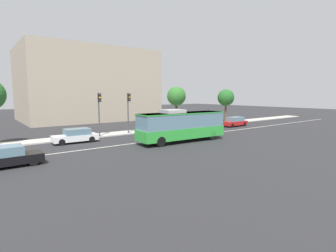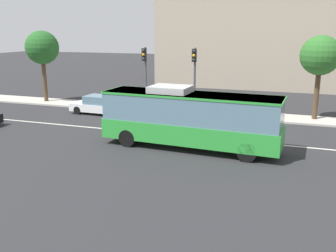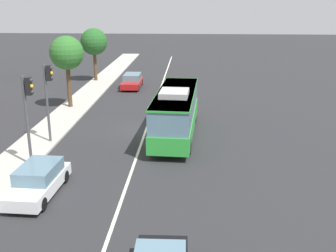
# 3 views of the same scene
# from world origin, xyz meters

# --- Properties ---
(ground_plane) EXTENTS (160.00, 160.00, 0.00)m
(ground_plane) POSITION_xyz_m (0.00, 0.00, 0.00)
(ground_plane) COLOR #28282B
(sidewalk_kerb) EXTENTS (80.00, 2.73, 0.14)m
(sidewalk_kerb) POSITION_xyz_m (0.00, 6.84, 0.07)
(sidewalk_kerb) COLOR #B2ADA3
(sidewalk_kerb) RESTS_ON ground_plane
(lane_centre_line) EXTENTS (76.00, 0.16, 0.01)m
(lane_centre_line) POSITION_xyz_m (0.00, 0.00, 0.01)
(lane_centre_line) COLOR silver
(lane_centre_line) RESTS_ON ground_plane
(transit_bus) EXTENTS (10.12, 3.05, 3.46)m
(transit_bus) POSITION_xyz_m (-1.25, -2.19, 1.81)
(transit_bus) COLOR green
(transit_bus) RESTS_ON ground_plane
(sedan_red) EXTENTS (4.50, 1.82, 1.46)m
(sedan_red) POSITION_xyz_m (14.14, 3.00, 0.72)
(sedan_red) COLOR #B21919
(sedan_red) RESTS_ON ground_plane
(sedan_white) EXTENTS (4.57, 1.99, 1.46)m
(sedan_white) POSITION_xyz_m (-10.43, 4.10, 0.72)
(sedan_white) COLOR white
(sedan_white) RESTS_ON ground_plane
(traffic_light_near_corner) EXTENTS (0.33, 0.62, 5.20)m
(traffic_light_near_corner) POSITION_xyz_m (-3.19, 5.83, 3.56)
(traffic_light_near_corner) COLOR #47474C
(traffic_light_near_corner) RESTS_ON ground_plane
(traffic_light_mid_block) EXTENTS (0.32, 0.62, 5.20)m
(traffic_light_mid_block) POSITION_xyz_m (-7.14, 5.59, 3.56)
(traffic_light_mid_block) COLOR #47474C
(traffic_light_mid_block) RESTS_ON ground_plane
(street_tree_kerbside_left) EXTENTS (2.94, 2.94, 5.92)m
(street_tree_kerbside_left) POSITION_xyz_m (17.37, 7.62, 4.40)
(street_tree_kerbside_left) COLOR #4C3823
(street_tree_kerbside_left) RESTS_ON ground_plane
(street_tree_kerbside_right) EXTENTS (2.82, 2.82, 6.16)m
(street_tree_kerbside_right) POSITION_xyz_m (5.65, 7.18, 4.69)
(street_tree_kerbside_right) COLOR #4C3823
(street_tree_kerbside_right) RESTS_ON ground_plane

